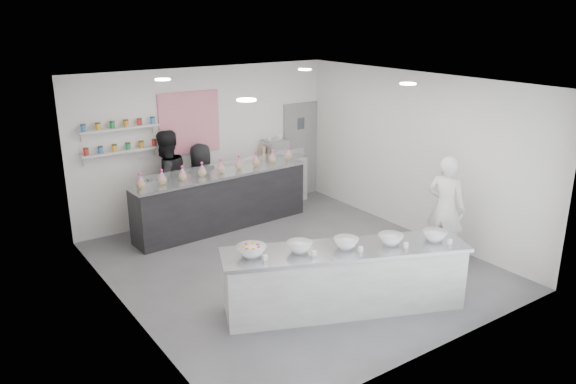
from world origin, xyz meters
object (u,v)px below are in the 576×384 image
Objects in this scene: back_bar at (222,201)px; espresso_ledge at (277,181)px; woman_prep at (446,208)px; staff_right at (202,184)px; staff_left at (167,182)px; espresso_machine at (275,149)px; prep_counter at (345,279)px.

back_bar is 2.64× the size of espresso_ledge.
woman_prep reaches higher than back_bar.
staff_left is at bearing 5.61° from staff_right.
espresso_machine is 0.33× the size of staff_right.
staff_right reaches higher than espresso_ledge.
espresso_ledge is 2.52× the size of espresso_machine.
back_bar is 1.87m from espresso_machine.
espresso_machine is 1.89m from staff_right.
staff_left is (-0.82, 4.19, 0.51)m from prep_counter.
prep_counter is at bearing 97.04° from staff_right.
prep_counter is 2.12× the size of staff_right.
woman_prep is (0.69, -4.01, 0.40)m from espresso_ledge.
staff_left reaches higher than back_bar.
back_bar is 2.22× the size of staff_right.
staff_right is at bearing 15.62° from woman_prep.
woman_prep is at bearing -57.80° from back_bar.
espresso_ledge is at bearing 0.00° from espresso_machine.
staff_left is at bearing -175.97° from espresso_machine.
espresso_machine is (-0.05, 0.00, 0.71)m from espresso_ledge.
staff_right is at bearing 167.14° from staff_left.
espresso_ledge is 2.65m from staff_left.
espresso_ledge is 0.71m from espresso_machine.
staff_left is at bearing 22.39° from woman_prep.
woman_prep is 5.05m from staff_left.
prep_counter is at bearing -111.62° from espresso_machine.
prep_counter is 2.53m from woman_prep.
espresso_machine reaches higher than prep_counter.
staff_right is at bearing 110.99° from back_bar.
espresso_machine is (1.73, 4.37, 0.74)m from prep_counter.
woman_prep is at bearing 117.78° from staff_left.
espresso_machine is at bearing 91.35° from prep_counter.
staff_right is at bearing -174.54° from espresso_ledge.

